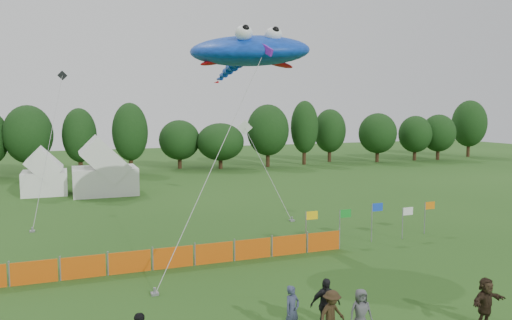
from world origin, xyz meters
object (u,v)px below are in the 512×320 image
object	(u,v)px
tent_left	(45,175)
spectator_a	(292,310)
stingray_kite	(247,52)
tent_right	(105,172)
spectator_e	(361,312)
barrier_fence	(173,257)
spectator_d	(325,305)
spectator_c	(332,315)
spectator_f	(486,302)

from	to	relation	value
tent_left	spectator_a	bearing A→B (deg)	-75.05
tent_left	stingray_kite	world-z (taller)	stingray_kite
tent_left	spectator_a	xyz separation A→B (m)	(8.67, -32.46, -0.84)
tent_right	spectator_e	bearing A→B (deg)	-79.56
barrier_fence	stingray_kite	bearing A→B (deg)	34.05
spectator_a	spectator_d	distance (m)	1.17
barrier_fence	spectator_c	xyz separation A→B (m)	(3.37, -9.05, 0.31)
spectator_e	spectator_c	bearing A→B (deg)	-178.85
tent_left	tent_right	xyz separation A→B (m)	(4.93, -1.74, 0.28)
stingray_kite	spectator_c	bearing A→B (deg)	-97.18
barrier_fence	spectator_e	world-z (taller)	spectator_e
tent_left	spectator_f	xyz separation A→B (m)	(15.18, -34.23, -0.82)
barrier_fence	tent_right	bearing A→B (deg)	93.71
tent_left	barrier_fence	xyz separation A→B (m)	(6.39, -24.13, -1.17)
tent_right	spectator_c	size ratio (longest dim) A/B	3.37
spectator_a	stingray_kite	xyz separation A→B (m)	(2.64, 11.65, 9.71)
tent_right	spectator_e	xyz separation A→B (m)	(5.82, -31.58, -1.16)
barrier_fence	stingray_kite	size ratio (longest dim) A/B	1.21
barrier_fence	spectator_a	bearing A→B (deg)	-74.66
spectator_c	stingray_kite	size ratio (longest dim) A/B	0.11
barrier_fence	spectator_f	xyz separation A→B (m)	(8.79, -10.10, 0.36)
spectator_a	spectator_e	distance (m)	2.26
barrier_fence	spectator_e	size ratio (longest dim) A/B	11.31
tent_right	barrier_fence	xyz separation A→B (m)	(1.45, -22.39, -1.45)
spectator_c	spectator_d	xyz separation A→B (m)	(0.08, 0.57, 0.10)
spectator_c	spectator_d	size ratio (longest dim) A/B	0.89
tent_left	spectator_a	world-z (taller)	tent_left
tent_left	spectator_a	size ratio (longest dim) A/B	2.25
spectator_c	spectator_f	distance (m)	5.53
tent_left	spectator_e	size ratio (longest dim) A/B	2.37
tent_left	spectator_a	distance (m)	33.60
spectator_d	stingray_kite	distance (m)	15.31
tent_right	spectator_c	bearing A→B (deg)	-81.29
spectator_e	barrier_fence	bearing A→B (deg)	124.72
spectator_a	spectator_f	bearing A→B (deg)	-36.14
spectator_d	stingray_kite	size ratio (longest dim) A/B	0.12
spectator_f	tent_right	bearing A→B (deg)	98.72
spectator_c	spectator_e	bearing A→B (deg)	-24.07
tent_left	spectator_e	distance (m)	35.03
spectator_e	spectator_d	bearing A→B (deg)	151.65
spectator_d	tent_left	bearing A→B (deg)	112.54
spectator_f	spectator_e	bearing A→B (deg)	159.64
tent_right	spectator_e	size ratio (longest dim) A/B	3.46
spectator_a	spectator_d	size ratio (longest dim) A/B	0.91
tent_right	stingray_kite	bearing A→B (deg)	-71.50
barrier_fence	spectator_e	bearing A→B (deg)	-64.59
tent_right	spectator_d	bearing A→B (deg)	-80.99
tent_right	spectator_a	size ratio (longest dim) A/B	3.28
tent_right	spectator_d	xyz separation A→B (m)	(4.89, -30.87, -1.03)
spectator_f	barrier_fence	bearing A→B (deg)	122.26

